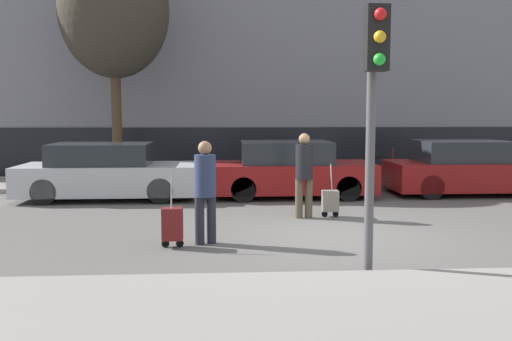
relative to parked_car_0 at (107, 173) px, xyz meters
The scene contains 14 objects.
ground_plane 6.49m from the parked_car_0, 43.66° to the right, with size 80.00×80.00×0.00m, color #565451.
sidewalk_near 9.46m from the parked_car_0, 60.35° to the right, with size 28.00×2.50×0.12m.
sidewalk_far 5.35m from the parked_car_0, 28.54° to the left, with size 28.00×3.00×0.12m.
building_facade 8.70m from the parked_car_0, 51.24° to the left, with size 28.00×2.21×10.26m.
parked_car_0 is the anchor object (origin of this frame).
parked_car_1 4.47m from the parked_car_0, ahead, with size 4.01×1.87×1.38m.
parked_car_2 9.00m from the parked_car_0, ahead, with size 3.96×1.79×1.38m.
pedestrian_left 5.48m from the parked_car_0, 62.92° to the right, with size 0.34×0.34×1.65m.
trolley_left 5.45m from the parked_car_0, 68.69° to the right, with size 0.34×0.29×1.17m.
pedestrian_right 5.19m from the parked_car_0, 32.00° to the right, with size 0.35×0.34×1.69m.
trolley_right 5.63m from the parked_car_0, 28.49° to the right, with size 0.34×0.29×1.08m.
traffic_light 8.45m from the parked_car_0, 55.71° to the right, with size 0.28×0.47×3.41m.
parked_bicycle 8.31m from the parked_car_0, 16.83° to the left, with size 1.77×0.06×0.96m.
bare_tree_near_crossing 4.94m from the parked_car_0, 94.26° to the left, with size 3.05×3.05×6.65m.
Camera 1 is at (-1.94, -9.43, 2.12)m, focal length 40.00 mm.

